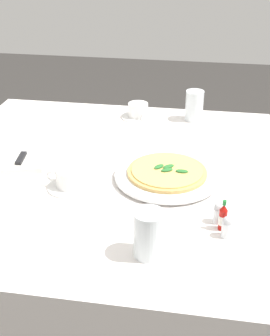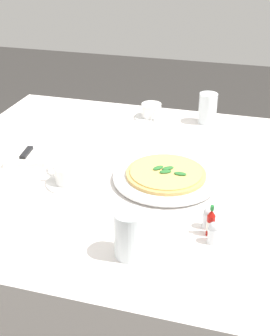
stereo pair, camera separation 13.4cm
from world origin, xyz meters
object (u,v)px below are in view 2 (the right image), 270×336
napkin_folded (32,150)px  hot_sauce_bottle (211,223)px  pizza (166,173)px  coffee_cup_far_left (151,112)px  pizza_plate (166,177)px  salt_shaker (208,219)px  pepper_shaker (213,234)px  water_glass_right_edge (130,237)px  water_glass_near_left (208,110)px  coffee_cup_center_back (68,176)px  dinner_knife (32,146)px

napkin_folded → hot_sauce_bottle: bearing=-128.2°
pizza → coffee_cup_far_left: size_ratio=1.79×
pizza_plate → salt_shaker: salt_shaker is taller
pizza → pepper_shaker: 0.30m
water_glass_right_edge → salt_shaker: 0.22m
coffee_cup_far_left → water_glass_right_edge: size_ratio=1.14×
water_glass_near_left → salt_shaker: bearing=-172.1°
pizza_plate → coffee_cup_center_back: coffee_cup_center_back is taller
dinner_knife → coffee_cup_far_left: bearing=-45.2°
pizza → salt_shaker: 0.25m
coffee_cup_far_left → napkin_folded: bearing=142.6°
pizza_plate → water_glass_right_edge: size_ratio=2.71×
napkin_folded → salt_shaker: size_ratio=4.34×
dinner_knife → salt_shaker: size_ratio=3.48×
dinner_knife → water_glass_right_edge: bearing=-139.7°
coffee_cup_center_back → pizza_plate: bearing=-71.0°
pepper_shaker → pizza: bearing=33.6°
coffee_cup_center_back → pizza: bearing=-71.0°
water_glass_right_edge → water_glass_near_left: (0.82, -0.06, -0.00)m
pizza → dinner_knife: bearing=82.4°
hot_sauce_bottle → pepper_shaker: 0.03m
water_glass_right_edge → dinner_knife: water_glass_right_edge is taller
pizza → water_glass_right_edge: (-0.35, 0.01, 0.03)m
napkin_folded → hot_sauce_bottle: (-0.28, -0.62, 0.02)m
pizza_plate → coffee_cup_center_back: bearing=109.0°
water_glass_right_edge → napkin_folded: 0.61m
napkin_folded → dinner_knife: size_ratio=1.25×
salt_shaker → pizza: bearing=37.0°
pizza_plate → pizza: (0.00, -0.00, 0.01)m
hot_sauce_bottle → salt_shaker: 0.03m
pizza_plate → napkin_folded: bearing=82.8°
pizza → salt_shaker: salt_shaker is taller
water_glass_near_left → dinner_knife: size_ratio=0.58×
water_glass_right_edge → hot_sauce_bottle: 0.21m
water_glass_right_edge → hot_sauce_bottle: water_glass_right_edge is taller
coffee_cup_center_back → napkin_folded: 0.24m
dinner_knife → salt_shaker: (-0.26, -0.61, 0.00)m
water_glass_right_edge → salt_shaker: bearing=-45.7°
water_glass_near_left → hot_sauce_bottle: water_glass_near_left is taller
dinner_knife → pizza_plate: bearing=-105.2°
napkin_folded → salt_shaker: bearing=-126.3°
water_glass_near_left → napkin_folded: 0.66m
pizza_plate → coffee_cup_far_left: size_ratio=2.37×
coffee_cup_center_back → dinner_knife: size_ratio=0.68×
coffee_cup_far_left → water_glass_right_edge: water_glass_right_edge is taller
salt_shaker → pepper_shaker: size_ratio=1.00×
salt_shaker → water_glass_right_edge: bearing=134.3°
coffee_cup_center_back → hot_sauce_bottle: size_ratio=1.60×
pepper_shaker → coffee_cup_far_left: bearing=24.6°
pizza → coffee_cup_far_left: bearing=19.0°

